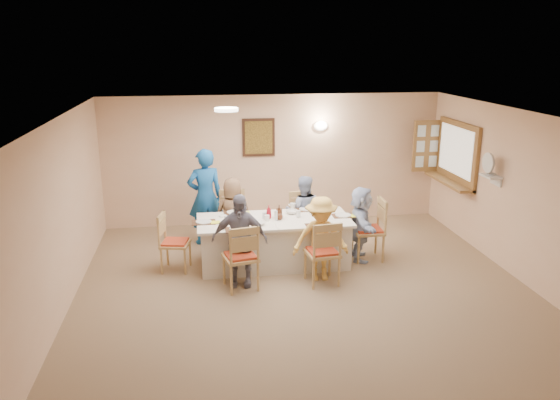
{
  "coord_description": "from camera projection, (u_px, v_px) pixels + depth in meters",
  "views": [
    {
      "loc": [
        -1.43,
        -6.75,
        3.45
      ],
      "look_at": [
        -0.2,
        1.4,
        1.05
      ],
      "focal_mm": 35.0,
      "sensor_mm": 36.0,
      "label": 1
    }
  ],
  "objects": [
    {
      "name": "placemat_re",
      "position": [
        343.0,
        216.0,
        8.75
      ],
      "size": [
        0.34,
        0.26,
        0.01
      ],
      "primitive_type": "cube",
      "color": "#472B19",
      "rests_on": "dining_table"
    },
    {
      "name": "chair_front_left",
      "position": [
        240.0,
        256.0,
        7.81
      ],
      "size": [
        0.57,
        0.57,
        1.0
      ],
      "primitive_type": null,
      "rotation": [
        0.0,
        0.0,
        3.35
      ],
      "color": "tan",
      "rests_on": "ground"
    },
    {
      "name": "plate_bl",
      "position": [
        234.0,
        212.0,
        8.9
      ],
      "size": [
        0.24,
        0.24,
        0.01
      ],
      "primitive_type": "cylinder",
      "color": "white",
      "rests_on": "dining_table"
    },
    {
      "name": "napkin_re",
      "position": [
        355.0,
        216.0,
        8.72
      ],
      "size": [
        0.14,
        0.14,
        0.01
      ],
      "primitive_type": "cube",
      "color": "#F8FF35",
      "rests_on": "dining_table"
    },
    {
      "name": "chair_left_end",
      "position": [
        175.0,
        242.0,
        8.45
      ],
      "size": [
        0.52,
        0.52,
        0.92
      ],
      "primitive_type": null,
      "rotation": [
        0.0,
        0.0,
        1.37
      ],
      "color": "tan",
      "rests_on": "ground"
    },
    {
      "name": "chair_right_end",
      "position": [
        368.0,
        229.0,
        8.88
      ],
      "size": [
        0.5,
        0.5,
        1.02
      ],
      "primitive_type": null,
      "rotation": [
        0.0,
        0.0,
        -1.6
      ],
      "color": "tan",
      "rests_on": "ground"
    },
    {
      "name": "placemat_fl",
      "position": [
        238.0,
        230.0,
        8.1
      ],
      "size": [
        0.38,
        0.28,
        0.01
      ],
      "primitive_type": "cube",
      "color": "#472B19",
      "rests_on": "dining_table"
    },
    {
      "name": "plate_re",
      "position": [
        343.0,
        215.0,
        8.74
      ],
      "size": [
        0.25,
        0.25,
        0.02
      ],
      "primitive_type": "cylinder",
      "color": "white",
      "rests_on": "dining_table"
    },
    {
      "name": "napkin_fr",
      "position": [
        329.0,
        226.0,
        8.25
      ],
      "size": [
        0.13,
        0.13,
        0.01
      ],
      "primitive_type": "cube",
      "color": "#F8FF35",
      "rests_on": "dining_table"
    },
    {
      "name": "condiment_ketchup",
      "position": [
        269.0,
        212.0,
        8.6
      ],
      "size": [
        0.09,
        0.09,
        0.21
      ],
      "primitive_type": "imported",
      "rotation": [
        0.0,
        0.0,
        -0.04
      ],
      "color": "#A40E1D",
      "rests_on": "dining_table"
    },
    {
      "name": "napkin_le",
      "position": [
        215.0,
        222.0,
        8.4
      ],
      "size": [
        0.14,
        0.14,
        0.01
      ],
      "primitive_type": "cube",
      "color": "#F8FF35",
      "rests_on": "dining_table"
    },
    {
      "name": "diner_front_right",
      "position": [
        321.0,
        239.0,
        8.06
      ],
      "size": [
        0.89,
        0.58,
        1.29
      ],
      "primitive_type": "imported",
      "rotation": [
        0.0,
        0.0,
        -0.06
      ],
      "color": "#F7C158",
      "rests_on": "ground"
    },
    {
      "name": "fan_shelf",
      "position": [
        491.0,
        176.0,
        8.63
      ],
      "size": [
        0.22,
        0.36,
        0.03
      ],
      "primitive_type": "cube",
      "color": "white",
      "rests_on": "room_walls"
    },
    {
      "name": "napkin_bl",
      "position": [
        245.0,
        213.0,
        8.88
      ],
      "size": [
        0.14,
        0.14,
        0.01
      ],
      "primitive_type": "cube",
      "color": "#F8FF35",
      "rests_on": "dining_table"
    },
    {
      "name": "plate_br",
      "position": [
        306.0,
        209.0,
        9.07
      ],
      "size": [
        0.24,
        0.24,
        0.01
      ],
      "primitive_type": "cylinder",
      "color": "white",
      "rests_on": "dining_table"
    },
    {
      "name": "drinking_glass",
      "position": [
        264.0,
        215.0,
        8.6
      ],
      "size": [
        0.06,
        0.06,
        0.1
      ],
      "primitive_type": "cylinder",
      "color": "silver",
      "rests_on": "dining_table"
    },
    {
      "name": "placemat_bl",
      "position": [
        234.0,
        213.0,
        8.9
      ],
      "size": [
        0.34,
        0.25,
        0.01
      ],
      "primitive_type": "cube",
      "color": "#472B19",
      "rests_on": "dining_table"
    },
    {
      "name": "ground",
      "position": [
        309.0,
        300.0,
        7.58
      ],
      "size": [
        7.0,
        7.0,
        0.0
      ],
      "primitive_type": "plane",
      "color": "#7F6B4F"
    },
    {
      "name": "diner_front_left",
      "position": [
        240.0,
        240.0,
        7.87
      ],
      "size": [
        0.93,
        0.62,
        1.39
      ],
      "primitive_type": "imported",
      "rotation": [
        0.0,
        0.0,
        -0.18
      ],
      "color": "gray",
      "rests_on": "ground"
    },
    {
      "name": "napkin_br",
      "position": [
        317.0,
        209.0,
        9.05
      ],
      "size": [
        0.14,
        0.14,
        0.01
      ],
      "primitive_type": "cube",
      "color": "#F8FF35",
      "rests_on": "dining_table"
    },
    {
      "name": "teacup_a",
      "position": [
        223.0,
        226.0,
        8.12
      ],
      "size": [
        0.11,
        0.11,
        0.08
      ],
      "primitive_type": "imported",
      "rotation": [
        0.0,
        0.0,
        -0.04
      ],
      "color": "white",
      "rests_on": "dining_table"
    },
    {
      "name": "shutter_door",
      "position": [
        427.0,
        146.0,
        10.58
      ],
      "size": [
        0.55,
        0.04,
        1.0
      ],
      "primitive_type": "cube",
      "color": "olive",
      "rests_on": "room_walls"
    },
    {
      "name": "chair_back_right",
      "position": [
        302.0,
        219.0,
        9.52
      ],
      "size": [
        0.46,
        0.46,
        0.93
      ],
      "primitive_type": null,
      "rotation": [
        0.0,
        0.0,
        -0.04
      ],
      "color": "tan",
      "rests_on": "ground"
    },
    {
      "name": "dining_table",
      "position": [
        274.0,
        242.0,
        8.69
      ],
      "size": [
        2.41,
        1.02,
        0.76
      ],
      "primitive_type": "cube",
      "color": "white",
      "rests_on": "ground"
    },
    {
      "name": "diner_right_end",
      "position": [
        361.0,
        223.0,
        8.83
      ],
      "size": [
        1.27,
        0.77,
        1.23
      ],
      "primitive_type": "imported",
      "rotation": [
        0.0,
        0.0,
        1.39
      ],
      "color": "silver",
      "rests_on": "ground"
    },
    {
      "name": "placemat_fr",
      "position": [
        317.0,
        226.0,
        8.27
      ],
      "size": [
        0.34,
        0.25,
        0.01
      ],
      "primitive_type": "cube",
      "color": "#472B19",
      "rests_on": "dining_table"
    },
    {
      "name": "plate_fl",
      "position": [
        238.0,
        229.0,
        8.1
      ],
      "size": [
        0.25,
        0.25,
        0.02
      ],
      "primitive_type": "cylinder",
      "color": "white",
      "rests_on": "dining_table"
    },
    {
      "name": "serving_hatch",
      "position": [
        457.0,
        153.0,
        9.9
      ],
      "size": [
        0.06,
        1.5,
        1.15
      ],
      "primitive_type": "cube",
      "color": "olive",
      "rests_on": "room_walls"
    },
    {
      "name": "hatch_sill",
      "position": [
        448.0,
        181.0,
        10.03
      ],
      "size": [
        0.3,
        1.5,
        0.05
      ],
      "primitive_type": "cube",
      "color": "olive",
      "rests_on": "room_walls"
    },
    {
      "name": "placemat_le",
      "position": [
        204.0,
        222.0,
        8.43
      ],
      "size": [
        0.37,
        0.27,
        0.01
      ],
      "primitive_type": "cube",
      "color": "#472B19",
      "rests_on": "dining_table"
    },
    {
      "name": "plate_fr",
      "position": [
        317.0,
        225.0,
        8.27
      ],
      "size": [
        0.25,
        0.25,
        0.02
      ],
      "primitive_type": "cylinder",
      "color": "white",
      "rests_on": "dining_table"
    },
    {
      "name": "teacup_b",
      "position": [
        293.0,
        206.0,
        9.11
      ],
      "size": [
        0.13,
        0.13,
        0.09
      ],
      "primitive_type": "imported",
      "rotation": [
        0.0,
        0.0,
        0.16
      ],
      "color": "white",
      "rests_on": "dining_table"
    },
    {
      "name": "plate_le",
      "position": [
        204.0,
        222.0,
        8.43
      ],
      "size": [
        0.24,
        0.24,
        0.02
      ],
      "primitive_type": "cylinder",
      "color": "white",
      "rests_on": "dining_table"
    },
    {
      "name": "wall_sconce",
      "position": [
        321.0,
        126.0,
        10.44
      ],
      "size": [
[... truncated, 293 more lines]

